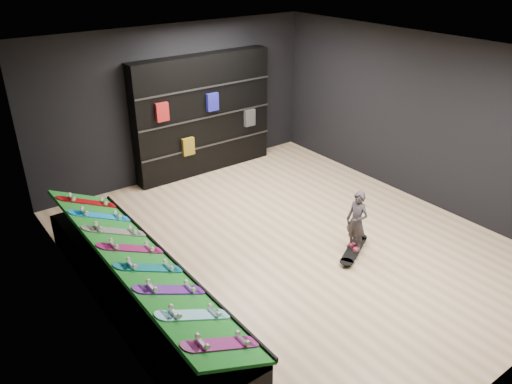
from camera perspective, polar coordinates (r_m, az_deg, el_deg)
floor at (r=8.05m, az=3.73°, el=-5.94°), size 6.00×7.00×0.01m
ceiling at (r=6.92m, az=4.48°, el=15.51°), size 6.00×7.00×0.01m
wall_back at (r=10.11m, az=-9.03°, el=10.06°), size 6.00×0.02×3.00m
wall_left at (r=6.03m, az=-18.27°, el=-2.76°), size 0.02×7.00×3.00m
wall_right at (r=9.48m, az=18.19°, el=7.93°), size 0.02×7.00×3.00m
display_rack at (r=6.82m, az=-13.19°, el=-10.89°), size 0.90×4.50×0.50m
turf_ramp at (r=6.57m, az=-13.20°, el=-7.55°), size 0.92×4.50×0.46m
back_shelving at (r=10.27m, az=-6.06°, el=8.76°), size 3.01×0.35×2.41m
floor_skateboard at (r=7.93m, az=11.11°, el=-6.60°), size 0.97×0.64×0.09m
child at (r=7.75m, az=11.32°, el=-4.52°), size 0.18×0.24×0.58m
display_board_0 at (r=5.21m, az=-3.98°, el=-16.95°), size 0.93×0.22×0.50m
display_board_1 at (r=5.56m, az=-7.12°, el=-13.76°), size 0.93×0.22×0.50m
display_board_2 at (r=5.94m, az=-9.79°, el=-10.94°), size 0.93×0.22×0.50m
display_board_3 at (r=6.35m, az=-12.09°, el=-8.45°), size 0.93×0.22×0.50m
display_board_4 at (r=6.77m, az=-14.09°, el=-6.25°), size 0.93×0.22×0.50m
display_board_5 at (r=7.21m, az=-15.83°, el=-4.31°), size 0.93×0.22×0.50m
display_board_6 at (r=7.67m, az=-17.36°, el=-2.60°), size 0.93×0.22×0.50m
display_board_7 at (r=8.13m, az=-18.72°, el=-1.07°), size 0.93×0.22×0.50m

